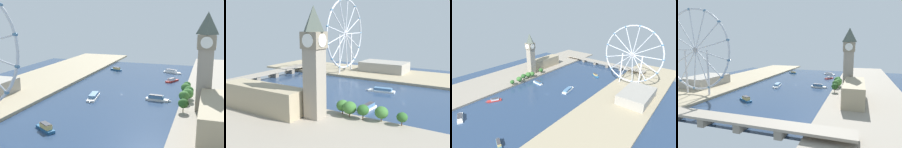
% 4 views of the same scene
% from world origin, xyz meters
% --- Properties ---
extents(ground_plane, '(393.61, 393.61, 0.00)m').
position_xyz_m(ground_plane, '(0.00, 0.00, 0.00)').
color(ground_plane, navy).
extents(riverbank_right, '(90.00, 520.00, 3.00)m').
position_xyz_m(riverbank_right, '(111.80, 0.00, 1.50)').
color(riverbank_right, tan).
rests_on(riverbank_right, ground_plane).
extents(clock_tower, '(15.83, 15.83, 85.05)m').
position_xyz_m(clock_tower, '(-87.59, 43.00, 47.24)').
color(clock_tower, gray).
rests_on(clock_tower, riverbank_left).
extents(parliament_block, '(22.00, 78.25, 21.58)m').
position_xyz_m(parliament_block, '(-96.89, 90.12, 13.79)').
color(parliament_block, tan).
rests_on(parliament_block, riverbank_left).
extents(tree_row_embankment, '(14.32, 83.33, 12.44)m').
position_xyz_m(tree_row_embankment, '(-71.13, 16.47, 10.33)').
color(tree_row_embankment, '#513823').
rests_on(tree_row_embankment, riverbank_left).
extents(tour_boat_0, '(27.23, 7.59, 5.85)m').
position_xyz_m(tour_boat_0, '(-42.86, 18.59, 2.43)').
color(tour_boat_0, white).
rests_on(tour_boat_0, ground_plane).
extents(tour_boat_1, '(21.83, 11.91, 5.15)m').
position_xyz_m(tour_boat_1, '(44.46, -119.45, 2.08)').
color(tour_boat_1, '#235684').
rests_on(tour_boat_1, ground_plane).
extents(tour_boat_2, '(15.27, 23.42, 4.76)m').
position_xyz_m(tour_boat_2, '(-46.47, -70.76, 1.88)').
color(tour_boat_2, '#B22D28').
rests_on(tour_boat_2, ground_plane).
extents(tour_boat_3, '(29.34, 15.67, 5.48)m').
position_xyz_m(tour_boat_3, '(-39.33, -125.35, 2.27)').
color(tour_boat_3, white).
rests_on(tour_boat_3, ground_plane).
extents(tour_boat_4, '(12.45, 34.75, 4.87)m').
position_xyz_m(tour_boat_4, '(20.88, 31.34, 2.06)').
color(tour_boat_4, white).
rests_on(tour_boat_4, ground_plane).
extents(tour_boat_5, '(22.44, 15.90, 5.93)m').
position_xyz_m(tour_boat_5, '(23.61, 121.50, 2.35)').
color(tour_boat_5, '#235684').
rests_on(tour_boat_5, ground_plane).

